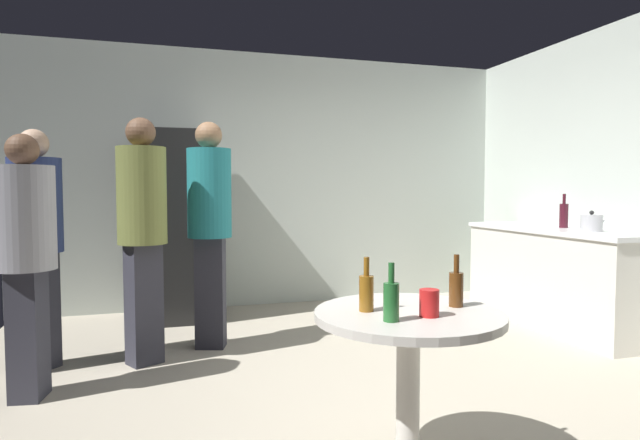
{
  "coord_description": "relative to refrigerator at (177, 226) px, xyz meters",
  "views": [
    {
      "loc": [
        -1.17,
        -3.01,
        1.25
      ],
      "look_at": [
        -0.12,
        0.51,
        1.04
      ],
      "focal_mm": 29.51,
      "sensor_mm": 36.0,
      "label": 1
    }
  ],
  "objects": [
    {
      "name": "foreground_table",
      "position": [
        0.87,
        -3.22,
        -0.27
      ],
      "size": [
        0.8,
        0.8,
        0.73
      ],
      "color": "beige",
      "rests_on": "ground_plane"
    },
    {
      "name": "kettle",
      "position": [
        3.29,
        -1.68,
        0.07
      ],
      "size": [
        0.24,
        0.17,
        0.18
      ],
      "color": "#B2B2B7",
      "rests_on": "kitchen_counter"
    },
    {
      "name": "plastic_cup_red",
      "position": [
        0.91,
        -3.32,
        -0.11
      ],
      "size": [
        0.08,
        0.08,
        0.11
      ],
      "primitive_type": "cylinder",
      "color": "red",
      "rests_on": "foreground_table"
    },
    {
      "name": "beer_bottle_green",
      "position": [
        0.73,
        -3.35,
        -0.08
      ],
      "size": [
        0.06,
        0.06,
        0.23
      ],
      "color": "#26662D",
      "rests_on": "foreground_table"
    },
    {
      "name": "person_in_teal_shirt",
      "position": [
        0.23,
        -1.03,
        0.14
      ],
      "size": [
        0.42,
        0.42,
        1.77
      ],
      "rotation": [
        0.0,
        0.0,
        -1.86
      ],
      "color": "#2D2D38",
      "rests_on": "ground_plane"
    },
    {
      "name": "kitchen_counter",
      "position": [
        3.34,
        -1.24,
        -0.45
      ],
      "size": [
        0.64,
        1.93,
        0.9
      ],
      "color": "beige",
      "rests_on": "ground_plane"
    },
    {
      "name": "wine_bottle_on_counter",
      "position": [
        3.38,
        -1.26,
        0.12
      ],
      "size": [
        0.08,
        0.08,
        0.31
      ],
      "color": "#3F141E",
      "rests_on": "kitchen_counter"
    },
    {
      "name": "beer_bottle_amber",
      "position": [
        0.7,
        -3.16,
        -0.08
      ],
      "size": [
        0.06,
        0.06,
        0.23
      ],
      "color": "#8C5919",
      "rests_on": "foreground_table"
    },
    {
      "name": "ground_plane",
      "position": [
        1.06,
        -2.2,
        -0.95
      ],
      "size": [
        5.2,
        5.2,
        0.1
      ],
      "primitive_type": "cube",
      "color": "#B2A893"
    },
    {
      "name": "person_in_olive_shirt",
      "position": [
        -0.26,
        -1.29,
        0.13
      ],
      "size": [
        0.46,
        0.46,
        1.75
      ],
      "rotation": [
        0.0,
        0.0,
        -1.06
      ],
      "color": "#2D2D38",
      "rests_on": "ground_plane"
    },
    {
      "name": "wall_back",
      "position": [
        1.06,
        0.43,
        0.45
      ],
      "size": [
        5.32,
        0.06,
        2.7
      ],
      "primitive_type": "cube",
      "color": "beige",
      "rests_on": "ground_plane"
    },
    {
      "name": "refrigerator",
      "position": [
        0.0,
        0.0,
        0.0
      ],
      "size": [
        0.7,
        0.68,
        1.8
      ],
      "color": "black",
      "rests_on": "ground_plane"
    },
    {
      "name": "beer_bottle_brown",
      "position": [
        1.11,
        -3.19,
        -0.08
      ],
      "size": [
        0.06,
        0.06,
        0.23
      ],
      "color": "#593314",
      "rests_on": "foreground_table"
    },
    {
      "name": "person_in_gray_shirt",
      "position": [
        -0.9,
        -1.76,
        0.02
      ],
      "size": [
        0.39,
        0.39,
        1.57
      ],
      "rotation": [
        0.0,
        0.0,
        -0.15
      ],
      "color": "#2D2D38",
      "rests_on": "ground_plane"
    },
    {
      "name": "person_in_navy_shirt",
      "position": [
        -0.96,
        -1.21,
        0.07
      ],
      "size": [
        0.48,
        0.48,
        1.66
      ],
      "rotation": [
        0.0,
        0.0,
        -0.69
      ],
      "color": "#2D2D38",
      "rests_on": "ground_plane"
    }
  ]
}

